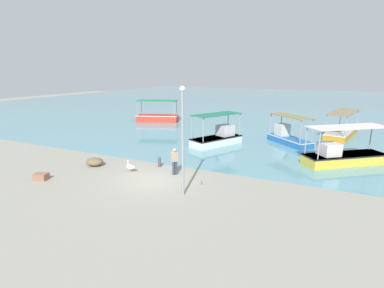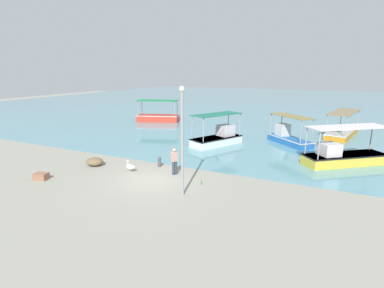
{
  "view_description": "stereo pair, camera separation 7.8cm",
  "coord_description": "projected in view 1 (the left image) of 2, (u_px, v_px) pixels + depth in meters",
  "views": [
    {
      "loc": [
        9.3,
        -14.06,
        6.33
      ],
      "look_at": [
        0.32,
        4.75,
        1.2
      ],
      "focal_mm": 28.0,
      "sensor_mm": 36.0,
      "label": 1
    },
    {
      "loc": [
        9.37,
        -14.03,
        6.33
      ],
      "look_at": [
        0.32,
        4.75,
        1.2
      ],
      "focal_mm": 28.0,
      "sensor_mm": 36.0,
      "label": 2
    }
  ],
  "objects": [
    {
      "name": "glass_bottle",
      "position": [
        202.0,
        183.0,
        17.06
      ],
      "size": [
        0.07,
        0.07,
        0.27
      ],
      "color": "#3F7F4C",
      "rests_on": "ground"
    },
    {
      "name": "pelican",
      "position": [
        130.0,
        167.0,
        19.05
      ],
      "size": [
        0.81,
        0.36,
        0.8
      ],
      "color": "#E0997A",
      "rests_on": "ground"
    },
    {
      "name": "net_pile",
      "position": [
        95.0,
        162.0,
        20.42
      ],
      "size": [
        1.22,
        1.04,
        0.54
      ],
      "primitive_type": "ellipsoid",
      "color": "brown",
      "rests_on": "ground"
    },
    {
      "name": "mooring_bollard",
      "position": [
        159.0,
        161.0,
        20.13
      ],
      "size": [
        0.23,
        0.23,
        0.72
      ],
      "color": "#47474C",
      "rests_on": "ground"
    },
    {
      "name": "fishing_boat_far_left",
      "position": [
        343.0,
        156.0,
        20.64
      ],
      "size": [
        5.62,
        4.95,
        2.65
      ],
      "color": "gold",
      "rests_on": "harbor_water"
    },
    {
      "name": "harbor_water",
      "position": [
        284.0,
        103.0,
        59.78
      ],
      "size": [
        110.0,
        90.0,
        0.0
      ],
      "primitive_type": "cube",
      "color": "#5F96A2",
      "rests_on": "ground"
    },
    {
      "name": "fishing_boat_outer",
      "position": [
        288.0,
        137.0,
        26.54
      ],
      "size": [
        4.35,
        4.26,
        2.52
      ],
      "color": "#2364B4",
      "rests_on": "harbor_water"
    },
    {
      "name": "cargo_crate",
      "position": [
        41.0,
        177.0,
        17.78
      ],
      "size": [
        0.9,
        0.75,
        0.39
      ],
      "primitive_type": "cube",
      "rotation": [
        0.0,
        0.0,
        0.28
      ],
      "color": "#916048",
      "rests_on": "ground"
    },
    {
      "name": "lamp_post",
      "position": [
        183.0,
        136.0,
        14.87
      ],
      "size": [
        0.28,
        0.28,
        5.62
      ],
      "color": "gray",
      "rests_on": "ground"
    },
    {
      "name": "fishing_boat_center",
      "position": [
        158.0,
        117.0,
        38.08
      ],
      "size": [
        5.58,
        3.59,
        2.67
      ],
      "color": "red",
      "rests_on": "harbor_water"
    },
    {
      "name": "fishing_boat_near_right",
      "position": [
        342.0,
        131.0,
        29.76
      ],
      "size": [
        3.22,
        6.98,
        2.41
      ],
      "color": "orange",
      "rests_on": "harbor_water"
    },
    {
      "name": "ground",
      "position": [
        153.0,
        180.0,
        17.72
      ],
      "size": [
        120.0,
        120.0,
        0.0
      ],
      "primitive_type": "plane",
      "color": "gray"
    },
    {
      "name": "fisherman_standing",
      "position": [
        175.0,
        161.0,
        18.52
      ],
      "size": [
        0.41,
        0.45,
        1.69
      ],
      "color": "#313C46",
      "rests_on": "ground"
    },
    {
      "name": "fishing_boat_far_right",
      "position": [
        218.0,
        137.0,
        26.12
      ],
      "size": [
        3.68,
        5.02,
        2.72
      ],
      "color": "silver",
      "rests_on": "harbor_water"
    }
  ]
}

